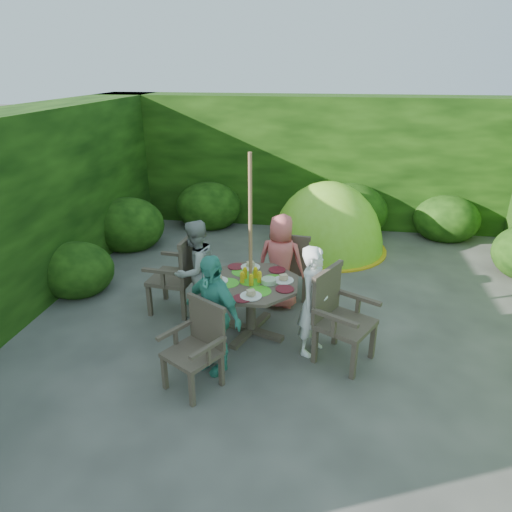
# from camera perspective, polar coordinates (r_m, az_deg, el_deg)

# --- Properties ---
(ground) EXTENTS (60.00, 60.00, 0.00)m
(ground) POSITION_cam_1_polar(r_m,az_deg,el_deg) (6.10, 6.55, -7.31)
(ground) COLOR #42403B
(ground) RESTS_ON ground
(hedge_enclosure) EXTENTS (9.00, 9.00, 2.50)m
(hedge_enclosure) POSITION_cam_1_polar(r_m,az_deg,el_deg) (6.85, 7.61, 7.45)
(hedge_enclosure) COLOR black
(hedge_enclosure) RESTS_ON ground
(patio_table) EXTENTS (1.53, 1.53, 0.83)m
(patio_table) POSITION_cam_1_polar(r_m,az_deg,el_deg) (5.41, -0.62, -4.22)
(patio_table) COLOR #40342A
(patio_table) RESTS_ON ground
(parasol_pole) EXTENTS (0.06, 0.06, 2.20)m
(parasol_pole) POSITION_cam_1_polar(r_m,az_deg,el_deg) (5.20, -0.69, 0.84)
(parasol_pole) COLOR brown
(parasol_pole) RESTS_ON ground
(garden_chair_right) EXTENTS (0.75, 0.78, 1.01)m
(garden_chair_right) POSITION_cam_1_polar(r_m,az_deg,el_deg) (5.06, 10.31, -7.31)
(garden_chair_right) COLOR #40342A
(garden_chair_right) RESTS_ON ground
(garden_chair_left) EXTENTS (0.60, 0.66, 1.02)m
(garden_chair_left) POSITION_cam_1_polar(r_m,az_deg,el_deg) (6.01, -9.65, -2.09)
(garden_chair_left) COLOR #40342A
(garden_chair_left) RESTS_ON ground
(garden_chair_back) EXTENTS (0.61, 0.56, 0.94)m
(garden_chair_back) POSITION_cam_1_polar(r_m,az_deg,el_deg) (6.33, 4.42, -0.96)
(garden_chair_back) COLOR #40342A
(garden_chair_back) RESTS_ON ground
(garden_chair_front) EXTENTS (0.69, 0.66, 0.87)m
(garden_chair_front) POSITION_cam_1_polar(r_m,az_deg,el_deg) (4.67, -7.33, -10.94)
(garden_chair_front) COLOR #40342A
(garden_chair_front) RESTS_ON ground
(child_right) EXTENTS (0.47, 0.55, 1.29)m
(child_right) POSITION_cam_1_polar(r_m,az_deg,el_deg) (5.08, 7.23, -5.59)
(child_right) COLOR white
(child_right) RESTS_ON ground
(child_left) EXTENTS (0.74, 0.80, 1.31)m
(child_left) POSITION_cam_1_polar(r_m,az_deg,el_deg) (5.78, -7.58, -1.81)
(child_left) COLOR #9D9E99
(child_left) RESTS_ON ground
(child_back) EXTENTS (0.68, 0.49, 1.28)m
(child_back) POSITION_cam_1_polar(r_m,az_deg,el_deg) (6.03, 3.10, -0.70)
(child_back) COLOR #F56665
(child_back) RESTS_ON ground
(child_front) EXTENTS (0.83, 0.69, 1.32)m
(child_front) POSITION_cam_1_polar(r_m,az_deg,el_deg) (4.78, -5.45, -7.21)
(child_front) COLOR teal
(child_front) RESTS_ON ground
(dome_tent) EXTENTS (2.32, 2.32, 2.41)m
(dome_tent) POSITION_cam_1_polar(r_m,az_deg,el_deg) (8.25, 8.70, 0.91)
(dome_tent) COLOR #88D028
(dome_tent) RESTS_ON ground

